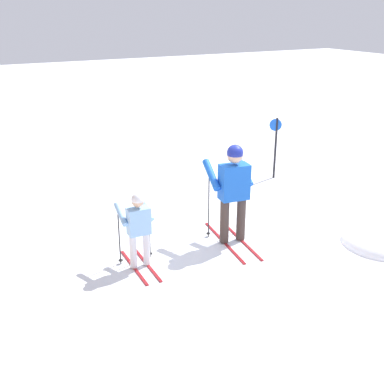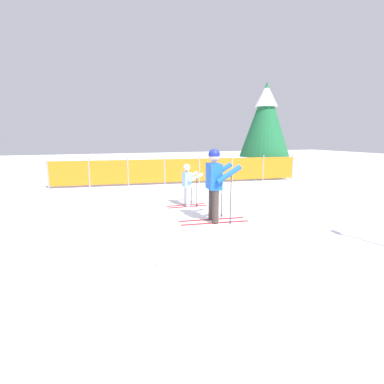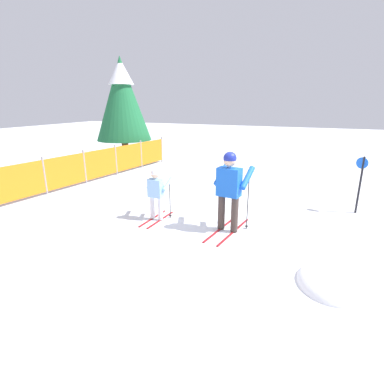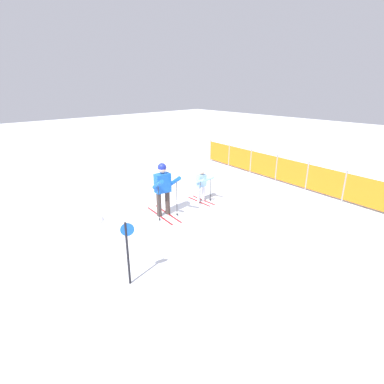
{
  "view_description": "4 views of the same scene",
  "coord_description": "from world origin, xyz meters",
  "px_view_note": "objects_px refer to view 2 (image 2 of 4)",
  "views": [
    {
      "loc": [
        -6.26,
        4.38,
        3.81
      ],
      "look_at": [
        0.3,
        0.85,
        0.92
      ],
      "focal_mm": 45.0,
      "sensor_mm": 36.0,
      "label": 1
    },
    {
      "loc": [
        -2.92,
        -6.03,
        2.01
      ],
      "look_at": [
        -0.35,
        0.8,
        0.64
      ],
      "focal_mm": 28.0,
      "sensor_mm": 36.0,
      "label": 2
    },
    {
      "loc": [
        -5.85,
        -1.43,
        2.68
      ],
      "look_at": [
        0.26,
        1.19,
        0.68
      ],
      "focal_mm": 28.0,
      "sensor_mm": 36.0,
      "label": 3
    },
    {
      "loc": [
        7.13,
        -5.05,
        4.01
      ],
      "look_at": [
        0.26,
        1.22,
        0.62
      ],
      "focal_mm": 28.0,
      "sensor_mm": 36.0,
      "label": 4
    }
  ],
  "objects_px": {
    "skier_child": "(188,181)",
    "conifer_far": "(266,118)",
    "safety_fence": "(182,170)",
    "skier_adult": "(215,179)"
  },
  "relations": [
    {
      "from": "skier_adult",
      "to": "safety_fence",
      "type": "relative_size",
      "value": 0.16
    },
    {
      "from": "skier_child",
      "to": "safety_fence",
      "type": "bearing_deg",
      "value": 75.47
    },
    {
      "from": "skier_adult",
      "to": "safety_fence",
      "type": "xyz_separation_m",
      "value": [
        1.13,
        5.71,
        -0.46
      ]
    },
    {
      "from": "skier_adult",
      "to": "skier_child",
      "type": "bearing_deg",
      "value": 99.81
    },
    {
      "from": "safety_fence",
      "to": "conifer_far",
      "type": "relative_size",
      "value": 2.26
    },
    {
      "from": "skier_child",
      "to": "safety_fence",
      "type": "height_order",
      "value": "skier_child"
    },
    {
      "from": "skier_child",
      "to": "conifer_far",
      "type": "relative_size",
      "value": 0.26
    },
    {
      "from": "skier_child",
      "to": "safety_fence",
      "type": "distance_m",
      "value": 4.15
    },
    {
      "from": "skier_adult",
      "to": "safety_fence",
      "type": "height_order",
      "value": "skier_adult"
    },
    {
      "from": "conifer_far",
      "to": "skier_adult",
      "type": "bearing_deg",
      "value": -130.91
    }
  ]
}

